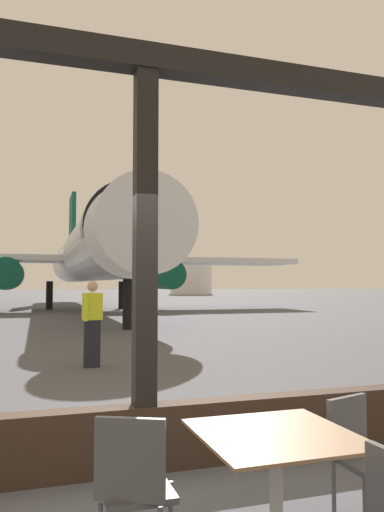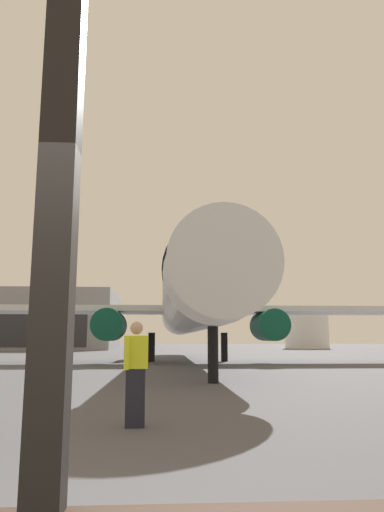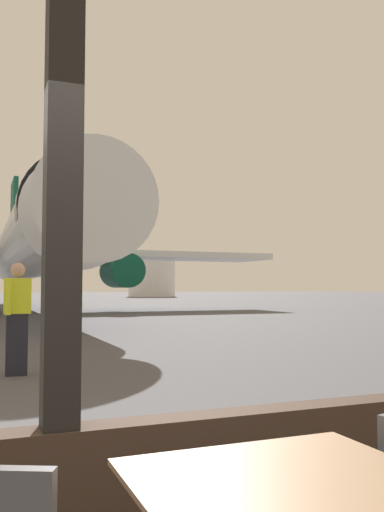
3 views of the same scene
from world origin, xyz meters
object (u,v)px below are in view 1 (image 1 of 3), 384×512
object	(u,v)px
cafe_chair_window_right	(360,449)
airplane	(89,255)
dining_table	(276,480)
fuel_storage_tank	(191,276)
ground_crew_worker	(92,322)
cafe_chair_window_left	(134,481)

from	to	relation	value
cafe_chair_window_right	airplane	xyz separation A→B (m)	(1.06, 29.35, 3.04)
dining_table	fuel_storage_tank	xyz separation A→B (m)	(23.10, 74.74, 2.50)
ground_crew_worker	fuel_storage_tank	distance (m)	71.30
cafe_chair_window_right	fuel_storage_tank	xyz separation A→B (m)	(22.31, 74.49, 2.48)
cafe_chair_window_right	ground_crew_worker	world-z (taller)	ground_crew_worker
ground_crew_worker	fuel_storage_tank	size ratio (longest dim) A/B	0.25
dining_table	fuel_storage_tank	bearing A→B (deg)	72.83
ground_crew_worker	fuel_storage_tank	world-z (taller)	fuel_storage_tank
cafe_chair_window_right	fuel_storage_tank	world-z (taller)	fuel_storage_tank
cafe_chair_window_left	ground_crew_worker	distance (m)	7.35
ground_crew_worker	airplane	bearing A→B (deg)	84.47
ground_crew_worker	fuel_storage_tank	bearing A→B (deg)	70.83
cafe_chair_window_left	ground_crew_worker	size ratio (longest dim) A/B	0.54
cafe_chair_window_left	ground_crew_worker	world-z (taller)	ground_crew_worker
dining_table	airplane	world-z (taller)	airplane
ground_crew_worker	cafe_chair_window_right	bearing A→B (deg)	-81.41
airplane	ground_crew_worker	xyz separation A→B (m)	(-2.15, -22.18, -2.67)
fuel_storage_tank	cafe_chair_window_left	bearing A→B (deg)	-107.79
airplane	cafe_chair_window_left	bearing A→B (deg)	-95.22
dining_table	ground_crew_worker	xyz separation A→B (m)	(-0.30, 7.43, 0.40)
airplane	ground_crew_worker	size ratio (longest dim) A/B	20.75
cafe_chair_window_left	cafe_chair_window_right	xyz separation A→B (m)	(1.63, 0.15, -0.03)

